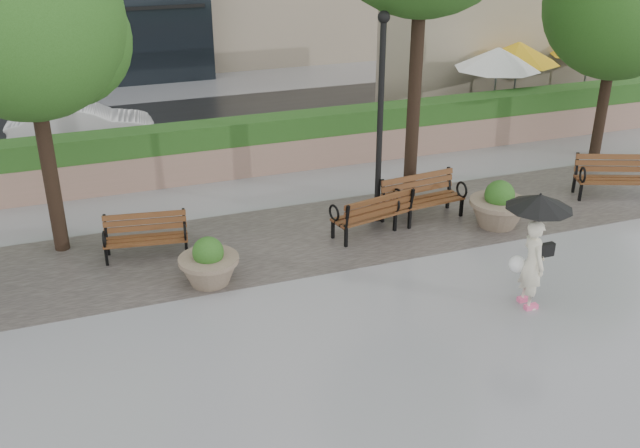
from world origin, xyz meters
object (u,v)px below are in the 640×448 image
object	(u,v)px
bench_1	(147,245)
bench_3	(422,207)
car_right	(82,126)
bench_2	(372,222)
pedestrian	(535,240)
planter_left	(209,266)
planter_right	(498,209)
lamppost	(380,133)
bench_4	(615,186)

from	to	relation	value
bench_1	bench_3	bearing A→B (deg)	6.41
bench_1	car_right	world-z (taller)	car_right
bench_2	bench_1	bearing A→B (deg)	-19.06
car_right	pedestrian	bearing A→B (deg)	-144.08
bench_2	planter_left	bearing A→B (deg)	1.84
bench_3	planter_right	world-z (taller)	planter_right
bench_3	car_right	distance (m)	9.77
bench_1	lamppost	xyz separation A→B (m)	(4.80, 0.09, 1.65)
planter_left	car_right	distance (m)	8.69
bench_4	lamppost	world-z (taller)	lamppost
bench_2	lamppost	world-z (taller)	lamppost
bench_3	pedestrian	world-z (taller)	pedestrian
bench_4	pedestrian	world-z (taller)	pedestrian
bench_4	pedestrian	xyz separation A→B (m)	(-4.62, -3.29, 0.92)
bench_4	pedestrian	bearing A→B (deg)	-122.85
bench_1	lamppost	distance (m)	5.08
planter_left	planter_right	world-z (taller)	planter_right
lamppost	planter_left	bearing A→B (deg)	-158.97
bench_2	pedestrian	world-z (taller)	pedestrian
pedestrian	bench_3	bearing A→B (deg)	9.45
bench_3	planter_left	world-z (taller)	bench_3
bench_3	bench_4	xyz separation A→B (m)	(4.67, -0.41, 0.00)
lamppost	car_right	distance (m)	9.03
lamppost	bench_3	bearing A→B (deg)	-20.13
planter_left	bench_4	bearing A→B (deg)	4.62
bench_1	planter_right	bearing A→B (deg)	0.14
planter_right	car_right	size ratio (longest dim) A/B	0.31
planter_left	lamppost	bearing A→B (deg)	21.03
bench_4	lamppost	xyz separation A→B (m)	(-5.56, 0.74, 1.62)
bench_3	bench_4	distance (m)	4.68
bench_3	planter_right	distance (m)	1.55
bench_2	pedestrian	size ratio (longest dim) A/B	0.89
car_right	pedestrian	size ratio (longest dim) A/B	1.91
bench_3	lamppost	bearing A→B (deg)	153.60
bench_2	lamppost	size ratio (longest dim) A/B	0.41
bench_2	bench_3	xyz separation A→B (m)	(1.29, 0.29, 0.01)
bench_2	bench_4	bearing A→B (deg)	166.63
car_right	pedestrian	xyz separation A→B (m)	(6.46, -11.06, 0.58)
planter_right	pedestrian	size ratio (longest dim) A/B	0.60
bench_3	lamppost	size ratio (longest dim) A/B	0.42
pedestrian	car_right	bearing A→B (deg)	39.11
bench_1	bench_4	size ratio (longest dim) A/B	0.85
bench_1	planter_left	size ratio (longest dim) A/B	1.52
bench_2	car_right	distance (m)	9.22
bench_2	pedestrian	xyz separation A→B (m)	(1.33, -3.41, 0.94)
bench_1	planter_left	bearing A→B (deg)	-48.71
bench_3	car_right	xyz separation A→B (m)	(-6.42, 7.36, 0.34)
bench_4	planter_right	distance (m)	3.39
bench_3	bench_1	bearing A→B (deg)	171.34
bench_3	planter_left	xyz separation A→B (m)	(-4.80, -1.17, 0.07)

